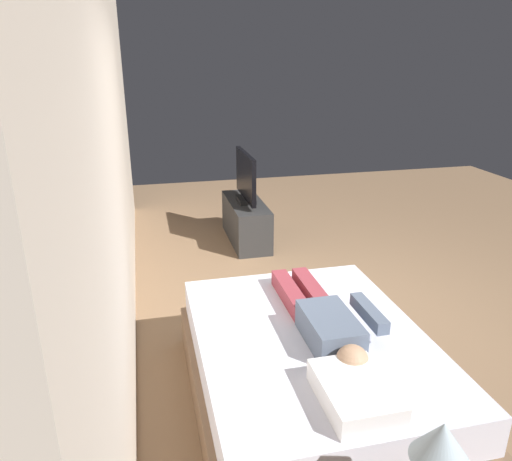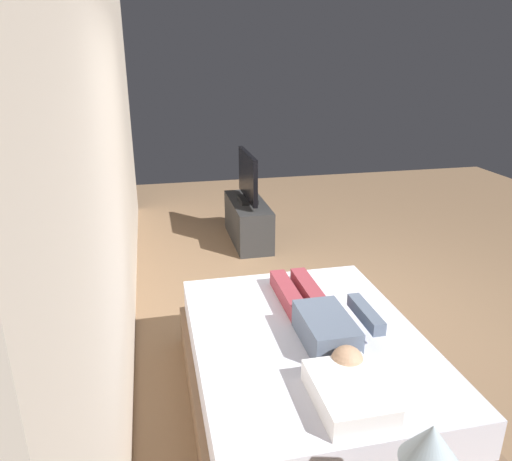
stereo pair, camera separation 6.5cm
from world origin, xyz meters
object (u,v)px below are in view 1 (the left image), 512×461
object	(u,v)px
tv_stand	(246,221)
lamp	(441,443)
bed	(310,372)
pillow	(355,392)
remote	(372,310)
tv	(246,178)
person	(324,319)

from	to	relation	value
tv_stand	lamp	xyz separation A→B (m)	(-4.26, 0.19, 0.60)
tv_stand	lamp	size ratio (longest dim) A/B	2.62
bed	lamp	xyz separation A→B (m)	(-1.26, -0.04, 0.59)
pillow	remote	world-z (taller)	pillow
remote	tv_stand	size ratio (longest dim) A/B	0.14
tv	pillow	bearing A→B (deg)	176.39
tv_stand	tv	distance (m)	0.53
bed	person	bearing A→B (deg)	-72.23
tv_stand	remote	bearing A→B (deg)	-174.64
remote	pillow	bearing A→B (deg)	148.80
bed	pillow	world-z (taller)	pillow
person	pillow	bearing A→B (deg)	172.30
tv	tv_stand	bearing A→B (deg)	0.00
pillow	person	size ratio (longest dim) A/B	0.38
tv	lamp	bearing A→B (deg)	177.49
person	lamp	bearing A→B (deg)	177.91
tv_stand	tv	world-z (taller)	tv
pillow	tv_stand	bearing A→B (deg)	-3.61
pillow	lamp	xyz separation A→B (m)	(-0.62, -0.04, 0.25)
tv_stand	bed	bearing A→B (deg)	175.63
bed	lamp	bearing A→B (deg)	-178.03
person	tv	distance (m)	2.98
remote	bed	bearing A→B (deg)	109.99
person	tv	bearing A→B (deg)	-2.69
bed	lamp	world-z (taller)	lamp
bed	remote	distance (m)	0.60
tv_stand	tv	bearing A→B (deg)	180.00
pillow	person	distance (m)	0.67
bed	pillow	xyz separation A→B (m)	(-0.64, 0.00, 0.34)
pillow	tv	xyz separation A→B (m)	(3.64, -0.23, 0.18)
bed	person	distance (m)	0.37
remote	tv_stand	bearing A→B (deg)	5.36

